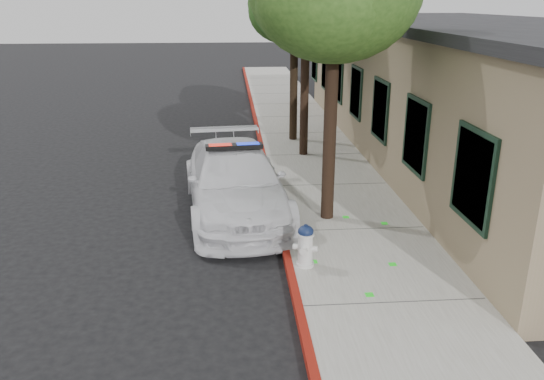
{
  "coord_description": "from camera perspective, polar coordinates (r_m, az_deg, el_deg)",
  "views": [
    {
      "loc": [
        -0.96,
        -7.54,
        4.82
      ],
      "look_at": [
        -0.15,
        2.88,
        1.13
      ],
      "focal_mm": 35.65,
      "sensor_mm": 36.0,
      "label": 1
    }
  ],
  "objects": [
    {
      "name": "ground",
      "position": [
        8.99,
        2.45,
        -12.98
      ],
      "size": [
        120.0,
        120.0,
        0.0
      ],
      "primitive_type": "plane",
      "color": "black",
      "rests_on": "ground"
    },
    {
      "name": "street_tree_far",
      "position": [
        18.71,
        2.55,
        18.63
      ],
      "size": [
        3.26,
        3.11,
        5.87
      ],
      "rotation": [
        0.0,
        0.0,
        0.02
      ],
      "color": "black",
      "rests_on": "sidewalk"
    },
    {
      "name": "police_car",
      "position": [
        12.72,
        -3.92,
        0.92
      ],
      "size": [
        2.74,
        5.64,
        1.7
      ],
      "rotation": [
        0.0,
        0.0,
        0.1
      ],
      "color": "silver",
      "rests_on": "ground"
    },
    {
      "name": "sidewalk",
      "position": [
        11.83,
        8.48,
        -4.43
      ],
      "size": [
        3.2,
        60.0,
        0.15
      ],
      "primitive_type": "cube",
      "color": "gray",
      "rests_on": "ground"
    },
    {
      "name": "fire_hydrant",
      "position": [
        9.99,
        3.55,
        -5.85
      ],
      "size": [
        0.47,
        0.41,
        0.82
      ],
      "rotation": [
        0.0,
        0.0,
        -0.32
      ],
      "color": "silver",
      "rests_on": "sidewalk"
    },
    {
      "name": "street_tree_mid",
      "position": [
        16.79,
        3.65,
        18.86
      ],
      "size": [
        3.2,
        3.2,
        5.99
      ],
      "rotation": [
        0.0,
        0.0,
        0.16
      ],
      "color": "black",
      "rests_on": "sidewalk"
    },
    {
      "name": "red_curb",
      "position": [
        11.6,
        1.01,
        -4.69
      ],
      "size": [
        0.14,
        60.0,
        0.16
      ],
      "primitive_type": "cube",
      "color": "maroon",
      "rests_on": "ground"
    },
    {
      "name": "clapboard_building",
      "position": [
        18.42,
        20.5,
        9.81
      ],
      "size": [
        7.3,
        20.89,
        4.24
      ],
      "color": "#847056",
      "rests_on": "ground"
    }
  ]
}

